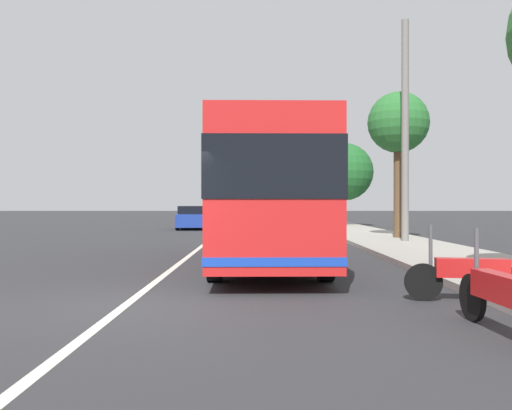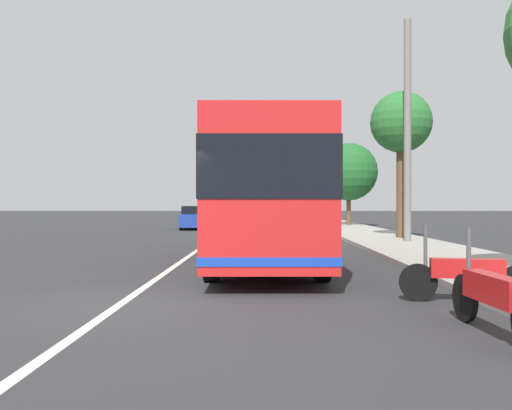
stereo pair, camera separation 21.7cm
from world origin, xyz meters
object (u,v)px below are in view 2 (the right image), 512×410
object	(u,v)px
car_side_street	(266,215)
roadside_tree_far_block	(349,172)
motorcycle_angled	(493,297)
car_behind_bus	(197,218)
car_far_distant	(216,212)
utility_pole	(407,132)
roadside_tree_mid_block	(401,125)
car_ahead_same_lane	(263,213)
motorcycle_by_tree	(466,274)
coach_bus	(264,192)

from	to	relation	value
car_side_street	roadside_tree_far_block	xyz separation A→B (m)	(-4.44, -5.69, 3.08)
motorcycle_angled	car_behind_bus	world-z (taller)	car_behind_bus
car_far_distant	utility_pole	bearing A→B (deg)	14.42
car_far_distant	utility_pole	xyz separation A→B (m)	(-34.62, -10.63, 3.74)
car_far_distant	car_side_street	bearing A→B (deg)	17.29
motorcycle_angled	car_side_street	distance (m)	34.88
roadside_tree_mid_block	car_behind_bus	bearing A→B (deg)	44.24
roadside_tree_far_block	utility_pole	xyz separation A→B (m)	(-15.92, 0.24, 0.62)
car_side_street	car_ahead_same_lane	world-z (taller)	car_side_street
motorcycle_by_tree	roadside_tree_far_block	bearing A→B (deg)	-85.49
roadside_tree_mid_block	car_side_street	bearing A→B (deg)	17.58
motorcycle_by_tree	car_ahead_same_lane	world-z (taller)	car_ahead_same_lane
car_far_distant	car_ahead_same_lane	distance (m)	5.23
car_far_distant	roadside_tree_far_block	size ratio (longest dim) A/B	0.75
car_side_street	car_far_distant	xyz separation A→B (m)	(14.26, 5.17, -0.04)
roadside_tree_mid_block	utility_pole	distance (m)	2.27
coach_bus	car_behind_bus	bearing A→B (deg)	11.37
coach_bus	car_far_distant	distance (m)	41.65
car_ahead_same_lane	utility_pole	xyz separation A→B (m)	(-32.74, -5.75, 3.74)
motorcycle_by_tree	roadside_tree_far_block	xyz separation A→B (m)	(28.17, -2.58, 3.34)
car_behind_bus	roadside_tree_mid_block	size ratio (longest dim) A/B	0.71
motorcycle_by_tree	utility_pole	xyz separation A→B (m)	(12.25, -2.35, 3.96)
car_side_street	roadside_tree_far_block	size ratio (longest dim) A/B	0.78
coach_bus	motorcycle_by_tree	size ratio (longest dim) A/B	4.81
coach_bus	roadside_tree_far_block	world-z (taller)	roadside_tree_far_block
roadside_tree_mid_block	roadside_tree_far_block	size ratio (longest dim) A/B	1.11
car_ahead_same_lane	roadside_tree_mid_block	xyz separation A→B (m)	(-30.58, -6.06, 4.35)
car_far_distant	roadside_tree_far_block	distance (m)	21.85
car_far_distant	motorcycle_angled	bearing A→B (deg)	6.36
roadside_tree_mid_block	car_far_distant	bearing A→B (deg)	18.63
coach_bus	roadside_tree_far_block	distance (m)	23.46
car_behind_bus	car_side_street	distance (m)	8.91
car_behind_bus	car_side_street	size ratio (longest dim) A/B	1.01
car_side_street	roadside_tree_far_block	bearing A→B (deg)	-123.49
coach_bus	car_far_distant	bearing A→B (deg)	5.89
car_side_street	car_ahead_same_lane	xyz separation A→B (m)	(12.38, 0.29, -0.04)
car_ahead_same_lane	coach_bus	bearing A→B (deg)	178.63
car_behind_bus	motorcycle_by_tree	bearing A→B (deg)	12.75
car_side_street	roadside_tree_far_block	world-z (taller)	roadside_tree_far_block
motorcycle_angled	roadside_tree_mid_block	distance (m)	17.49
coach_bus	roadside_tree_mid_block	xyz separation A→B (m)	(8.88, -5.93, 3.12)
coach_bus	roadside_tree_mid_block	distance (m)	11.12
motorcycle_by_tree	car_far_distant	bearing A→B (deg)	-70.22
roadside_tree_far_block	motorcycle_angled	bearing A→B (deg)	174.19
motorcycle_by_tree	car_far_distant	size ratio (longest dim) A/B	0.49
coach_bus	utility_pole	world-z (taller)	utility_pole
car_ahead_same_lane	roadside_tree_mid_block	size ratio (longest dim) A/B	0.73
motorcycle_angled	utility_pole	distance (m)	15.22
roadside_tree_mid_block	motorcycle_by_tree	bearing A→B (deg)	169.56
car_side_street	utility_pole	bearing A→B (deg)	-160.56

